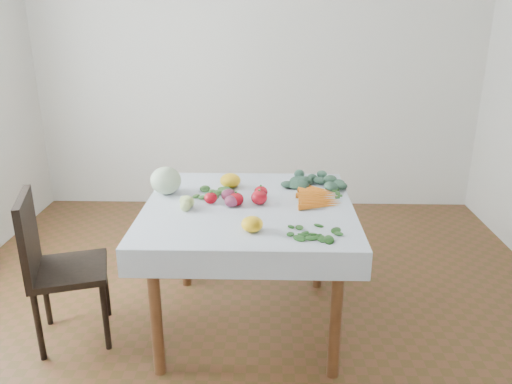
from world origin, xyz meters
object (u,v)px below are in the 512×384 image
table (249,222)px  heirloom_back (230,180)px  chair (52,260)px  cabbage (166,180)px  carrot_bunch (318,197)px

table → heirloom_back: 0.34m
chair → cabbage: bearing=30.5°
carrot_bunch → heirloom_back: bearing=159.0°
heirloom_back → carrot_bunch: bearing=-21.0°
chair → heirloom_back: 1.08m
heirloom_back → chair: bearing=-154.1°
table → chair: size_ratio=1.16×
chair → carrot_bunch: bearing=10.2°
chair → table: bearing=9.1°
carrot_bunch → table: bearing=-166.9°
table → carrot_bunch: 0.41m
cabbage → heirloom_back: size_ratio=1.43×
heirloom_back → carrot_bunch: heirloom_back is taller
chair → cabbage: size_ratio=4.94×
table → chair: (-1.05, -0.17, -0.16)m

